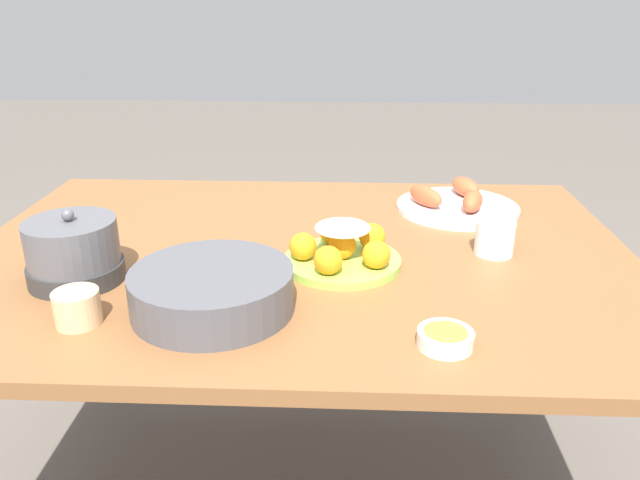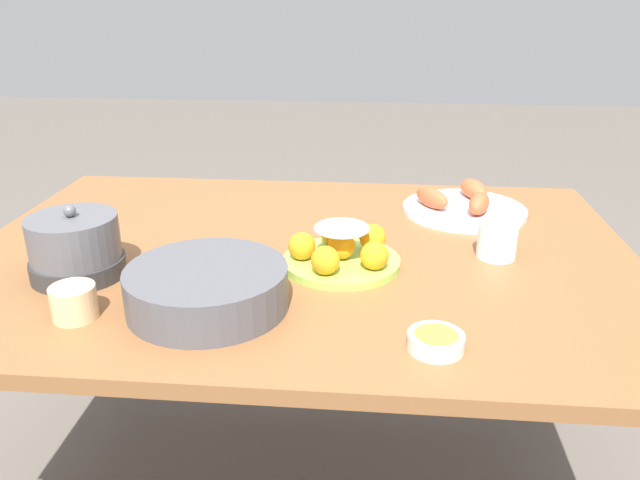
% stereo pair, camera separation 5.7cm
% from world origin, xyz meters
% --- Properties ---
extents(dining_table, '(1.46, 1.03, 0.70)m').
position_xyz_m(dining_table, '(0.00, 0.00, 0.63)').
color(dining_table, brown).
rests_on(dining_table, ground_plane).
extents(cake_plate, '(0.24, 0.24, 0.09)m').
position_xyz_m(cake_plate, '(-0.10, 0.08, 0.74)').
color(cake_plate, '#99CC4C').
rests_on(cake_plate, dining_table).
extents(serving_bowl, '(0.29, 0.29, 0.08)m').
position_xyz_m(serving_bowl, '(0.13, 0.28, 0.74)').
color(serving_bowl, '#4C4C51').
rests_on(serving_bowl, dining_table).
extents(sauce_bowl, '(0.09, 0.09, 0.03)m').
position_xyz_m(sauce_bowl, '(-0.27, 0.38, 0.72)').
color(sauce_bowl, silver).
rests_on(sauce_bowl, dining_table).
extents(seafood_platter, '(0.31, 0.31, 0.07)m').
position_xyz_m(seafood_platter, '(-0.39, -0.29, 0.72)').
color(seafood_platter, silver).
rests_on(seafood_platter, dining_table).
extents(cup_near, '(0.08, 0.08, 0.07)m').
position_xyz_m(cup_near, '(-0.42, 0.00, 0.74)').
color(cup_near, white).
rests_on(cup_near, dining_table).
extents(cup_far, '(0.08, 0.08, 0.06)m').
position_xyz_m(cup_far, '(0.35, 0.34, 0.73)').
color(cup_far, '#DBB27F').
rests_on(cup_far, dining_table).
extents(warming_pot, '(0.18, 0.18, 0.15)m').
position_xyz_m(warming_pot, '(0.43, 0.17, 0.76)').
color(warming_pot, '#2D2D2D').
rests_on(warming_pot, dining_table).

